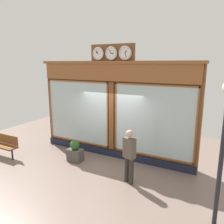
% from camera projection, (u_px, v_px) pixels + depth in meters
% --- Properties ---
extents(ground_plane, '(14.00, 14.00, 0.00)m').
position_uv_depth(ground_plane, '(66.00, 192.00, 6.35)').
color(ground_plane, '#7A665B').
extents(shop_facade, '(6.44, 0.42, 4.26)m').
position_uv_depth(shop_facade, '(114.00, 109.00, 8.46)').
color(shop_facade, brown).
rests_on(shop_facade, ground_plane).
extents(pedestrian, '(0.41, 0.33, 1.69)m').
position_uv_depth(pedestrian, '(129.00, 154.00, 6.66)').
color(pedestrian, '#312A24').
rests_on(pedestrian, ground_plane).
extents(street_lamp, '(0.28, 0.28, 3.26)m').
position_uv_depth(street_lamp, '(224.00, 133.00, 4.62)').
color(street_lamp, black).
rests_on(street_lamp, ground_plane).
extents(planter_box, '(0.56, 0.36, 0.46)m').
position_uv_depth(planter_box, '(75.00, 155.00, 8.31)').
color(planter_box, '#4C4742').
rests_on(planter_box, ground_plane).
extents(planter_shrub, '(0.35, 0.35, 0.35)m').
position_uv_depth(planter_shrub, '(75.00, 145.00, 8.22)').
color(planter_shrub, '#285623').
rests_on(planter_shrub, planter_box).
extents(street_bench, '(1.40, 0.40, 0.87)m').
position_uv_depth(street_bench, '(3.00, 144.00, 8.67)').
color(street_bench, brown).
rests_on(street_bench, ground_plane).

